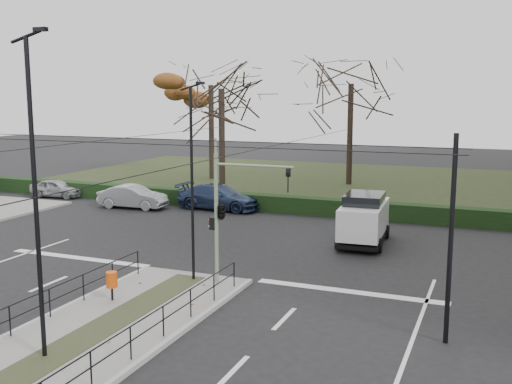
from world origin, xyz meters
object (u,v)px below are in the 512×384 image
streetlamp_median_near (36,196)px  white_van (364,218)px  parked_car_first (57,188)px  bare_tree_near (221,96)px  traffic_light (223,209)px  parked_car_third (219,197)px  rust_tree (211,85)px  parked_car_second (133,197)px  bare_tree_center (351,91)px  litter_bin (112,280)px  streetlamp_median_far (192,181)px

streetlamp_median_near → white_van: streetlamp_median_near is taller
parked_car_first → bare_tree_near: bare_tree_near is taller
parked_car_first → traffic_light: bearing=-131.9°
parked_car_third → rust_tree: 15.09m
parked_car_second → white_van: bearing=-107.7°
parked_car_first → bare_tree_center: bare_tree_center is taller
traffic_light → parked_car_first: 23.56m
litter_bin → streetlamp_median_far: size_ratio=0.13×
litter_bin → bare_tree_center: bearing=88.0°
streetlamp_median_far → parked_car_second: 16.45m
bare_tree_center → parked_car_third: bearing=-111.6°
bare_tree_center → rust_tree: bearing=-174.2°
parked_car_first → rust_tree: size_ratio=0.36×
traffic_light → rust_tree: rust_tree is taller
litter_bin → parked_car_third: parked_car_third is taller
streetlamp_median_far → parked_car_third: 15.19m
white_van → bare_tree_near: bearing=139.5°
streetlamp_median_far → white_van: bearing=61.3°
litter_bin → parked_car_third: size_ratio=0.18×
parked_car_first → bare_tree_near: bearing=-67.2°
bare_tree_near → parked_car_first: bearing=-150.4°
parked_car_first → parked_car_third: 12.37m
streetlamp_median_near → parked_car_third: (-5.09, 21.29, -3.68)m
parked_car_second → bare_tree_near: (2.82, 7.12, 6.22)m
parked_car_first → bare_tree_near: 13.15m
litter_bin → bare_tree_near: 24.00m
white_van → streetlamp_median_far: bearing=-118.7°
streetlamp_median_far → litter_bin: bearing=-115.0°
litter_bin → rust_tree: (-10.42, 28.66, 7.00)m
bare_tree_near → bare_tree_center: bearing=45.2°
bare_tree_center → litter_bin: bearing=-92.0°
streetlamp_median_near → bare_tree_near: 27.81m
bare_tree_center → bare_tree_near: bare_tree_center is taller
litter_bin → parked_car_first: 23.39m
parked_car_third → bare_tree_near: (-2.34, 5.39, 6.17)m
bare_tree_center → bare_tree_near: bearing=-134.8°
parked_car_first → parked_car_third: bearing=-95.4°
streetlamp_median_far → bare_tree_near: size_ratio=0.75×
bare_tree_center → white_van: bearing=-74.4°
parked_car_first → rust_tree: (6.05, 12.06, 7.21)m
parked_car_third → bare_tree_center: bare_tree_center is taller
streetlamp_median_near → litter_bin: bearing=102.7°
streetlamp_median_far → parked_car_second: size_ratio=1.68×
streetlamp_median_near → bare_tree_near: bare_tree_near is taller
parked_car_third → bare_tree_near: bare_tree_near is taller
parked_car_second → parked_car_third: size_ratio=0.82×
streetlamp_median_far → parked_car_first: 22.67m
parked_car_first → bare_tree_center: size_ratio=0.36×
bare_tree_near → litter_bin: bearing=-73.9°
streetlamp_median_far → parked_car_second: (-10.73, 12.05, -3.16)m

